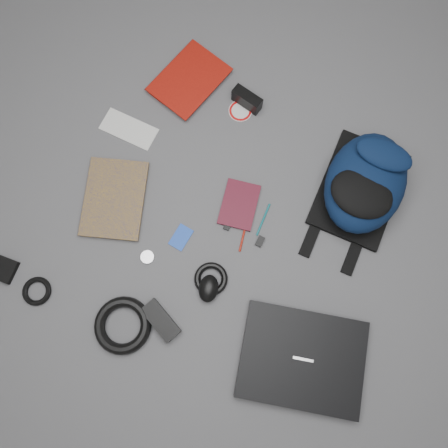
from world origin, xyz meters
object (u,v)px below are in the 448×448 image
at_px(compact_camera, 247,100).
at_px(mouse, 209,288).
at_px(comic_book, 85,196).
at_px(pouch, 3,269).
at_px(dvd_case, 239,205).
at_px(backpack, 365,183).
at_px(power_brick, 161,320).
at_px(laptop, 302,359).
at_px(textbook_red, 169,65).

distance_m(compact_camera, mouse, 0.70).
xyz_separation_m(comic_book, mouse, (0.54, -0.09, 0.01)).
bearing_deg(pouch, dvd_case, 43.14).
height_order(backpack, pouch, backpack).
bearing_deg(comic_book, power_brick, -51.10).
distance_m(mouse, power_brick, 0.19).
bearing_deg(dvd_case, power_brick, -109.15).
distance_m(laptop, power_brick, 0.48).
bearing_deg(comic_book, backpack, 6.96).
relative_size(laptop, textbook_red, 1.44).
xyz_separation_m(textbook_red, comic_book, (-0.01, -0.59, -0.00)).
distance_m(textbook_red, pouch, 0.95).
distance_m(textbook_red, compact_camera, 0.33).
xyz_separation_m(textbook_red, power_brick, (0.44, -0.84, 0.00)).
relative_size(textbook_red, pouch, 3.41).
relative_size(backpack, laptop, 1.04).
height_order(laptop, compact_camera, compact_camera).
bearing_deg(dvd_case, textbook_red, 129.81).
bearing_deg(compact_camera, pouch, -106.82).
bearing_deg(power_brick, laptop, 34.47).
bearing_deg(pouch, textbook_red, 82.47).
bearing_deg(backpack, dvd_case, -148.86).
xyz_separation_m(backpack, pouch, (-0.96, -0.81, -0.08)).
bearing_deg(compact_camera, textbook_red, -171.37).
height_order(laptop, dvd_case, laptop).
height_order(laptop, mouse, mouse).
bearing_deg(dvd_case, comic_book, -169.03).
relative_size(laptop, power_brick, 2.78).
height_order(textbook_red, dvd_case, textbook_red).
bearing_deg(mouse, power_brick, -137.59).
bearing_deg(textbook_red, laptop, -26.96).
xyz_separation_m(compact_camera, pouch, (-0.46, -0.93, -0.02)).
relative_size(backpack, pouch, 5.11).
relative_size(backpack, comic_book, 1.42).
relative_size(dvd_case, compact_camera, 1.50).
distance_m(mouse, pouch, 0.70).
relative_size(backpack, compact_camera, 3.62).
distance_m(backpack, laptop, 0.62).
height_order(dvd_case, power_brick, power_brick).
height_order(backpack, mouse, backpack).
relative_size(backpack, dvd_case, 2.42).
height_order(power_brick, pouch, power_brick).
height_order(laptop, power_brick, laptop).
relative_size(textbook_red, comic_book, 0.95).
bearing_deg(dvd_case, mouse, -95.54).
bearing_deg(laptop, pouch, 174.50).
height_order(compact_camera, mouse, compact_camera).
bearing_deg(compact_camera, mouse, -64.70).
distance_m(backpack, power_brick, 0.83).
xyz_separation_m(laptop, compact_camera, (-0.57, 0.73, 0.01)).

